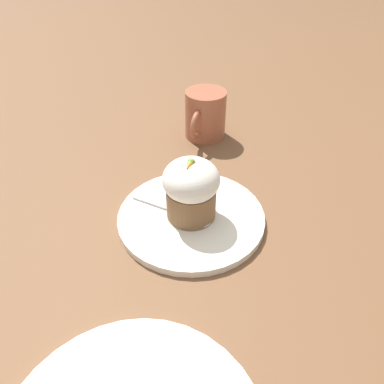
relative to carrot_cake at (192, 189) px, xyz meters
name	(u,v)px	position (x,y,z in m)	size (l,w,h in m)	color
ground_plane	(191,220)	(0.00, 0.00, -0.06)	(4.00, 4.00, 0.00)	brown
dessert_plate	(191,217)	(0.00, 0.00, -0.05)	(0.22, 0.22, 0.01)	white
carrot_cake	(192,189)	(0.00, 0.00, 0.00)	(0.08, 0.08, 0.10)	brown
spoon	(187,216)	(0.01, -0.01, -0.05)	(0.04, 0.14, 0.01)	silver
coffee_cup	(205,115)	(-0.24, -0.07, -0.01)	(0.11, 0.08, 0.09)	#9E563D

